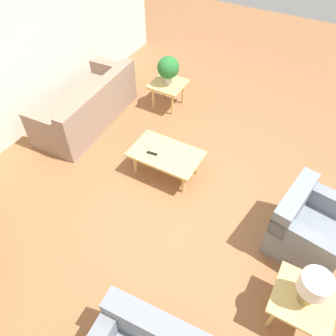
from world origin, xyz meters
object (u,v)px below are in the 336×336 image
table_lamp (314,287)px  sofa (88,107)px  armchair (307,227)px  coffee_table (166,155)px  side_table_plant (168,86)px  side_table_lamp (303,301)px  potted_plant (168,68)px

table_lamp → sofa: bearing=-21.9°
armchair → coffee_table: armchair is taller
table_lamp → armchair: bearing=-80.6°
side_table_plant → side_table_lamp: size_ratio=1.00×
side_table_lamp → table_lamp: bearing=0.0°
sofa → potted_plant: potted_plant is taller
side_table_lamp → sofa: bearing=-21.9°
coffee_table → armchair: bearing=173.7°
coffee_table → potted_plant: potted_plant is taller
coffee_table → side_table_lamp: 2.50m
sofa → side_table_plant: sofa is taller
potted_plant → table_lamp: (-3.02, 2.69, -0.02)m
table_lamp → side_table_lamp: bearing=180.0°
sofa → table_lamp: size_ratio=4.90×
sofa → table_lamp: 4.31m
armchair → table_lamp: 1.05m
potted_plant → side_table_lamp: bearing=138.3°
sofa → armchair: 3.87m
side_table_plant → coffee_table: bearing=118.3°
sofa → coffee_table: size_ratio=2.01×
table_lamp → coffee_table: bearing=-28.1°
coffee_table → side_table_plant: side_table_plant is taller
side_table_lamp → armchair: bearing=-80.6°
armchair → side_table_plant: size_ratio=1.63×
armchair → table_lamp: (-0.16, 0.95, 0.42)m
side_table_lamp → side_table_plant: bearing=-41.7°
sofa → armchair: armchair is taller
sofa → table_lamp: table_lamp is taller
sofa → side_table_lamp: (-3.98, 1.60, 0.11)m
side_table_plant → potted_plant: 0.35m
armchair → side_table_lamp: size_ratio=1.63×
coffee_table → potted_plant: (0.81, -1.51, 0.41)m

